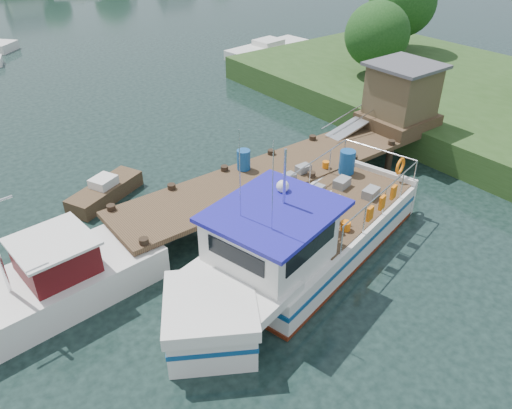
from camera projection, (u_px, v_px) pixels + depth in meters
ground_plane at (253, 208)px, 20.88m from camera, size 160.00×160.00×0.00m
near_shore at (499, 85)px, 28.03m from camera, size 16.00×30.00×7.76m
dock at (365, 121)px, 23.06m from camera, size 16.60×3.00×4.78m
lobster_boat at (296, 245)px, 16.91m from camera, size 12.28×5.99×5.91m
work_boat at (30, 294)px, 15.30m from camera, size 9.09×3.40×4.76m
moored_rowboat at (105, 191)px, 21.32m from camera, size 3.73×2.58×1.03m
moored_c at (268, 49)px, 40.61m from camera, size 7.67×3.39×1.17m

